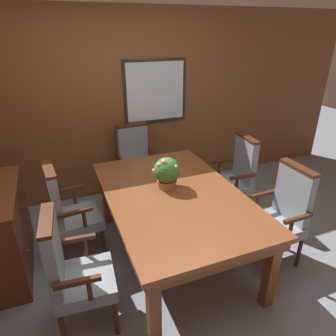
{
  "coord_description": "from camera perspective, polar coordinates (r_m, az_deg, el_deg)",
  "views": [
    {
      "loc": [
        -0.87,
        -2.0,
        2.19
      ],
      "look_at": [
        0.1,
        0.44,
        0.96
      ],
      "focal_mm": 32.0,
      "sensor_mm": 36.0,
      "label": 1
    }
  ],
  "objects": [
    {
      "name": "ground_plane",
      "position": [
        3.08,
        1.31,
        -19.98
      ],
      "size": [
        14.0,
        14.0,
        0.0
      ],
      "primitive_type": "plane",
      "color": "gray"
    },
    {
      "name": "chair_right_near",
      "position": [
        3.15,
        20.87,
        -8.01
      ],
      "size": [
        0.46,
        0.51,
        1.03
      ],
      "rotation": [
        0.0,
        0.0,
        -1.55
      ],
      "color": "#472314",
      "rests_on": "ground_plane"
    },
    {
      "name": "potted_plant",
      "position": [
        2.9,
        -0.22,
        -0.82
      ],
      "size": [
        0.27,
        0.26,
        0.32
      ],
      "color": "#B2603D",
      "rests_on": "dining_table"
    },
    {
      "name": "wall_back",
      "position": [
        4.11,
        -9.06,
        11.36
      ],
      "size": [
        7.2,
        0.08,
        2.45
      ],
      "color": "brown",
      "rests_on": "ground_plane"
    },
    {
      "name": "chair_left_far",
      "position": [
        3.15,
        -18.56,
        -7.6
      ],
      "size": [
        0.49,
        0.53,
        1.03
      ],
      "rotation": [
        0.0,
        0.0,
        1.66
      ],
      "color": "#472314",
      "rests_on": "ground_plane"
    },
    {
      "name": "dining_table",
      "position": [
        2.91,
        1.1,
        -6.34
      ],
      "size": [
        1.23,
        1.93,
        0.76
      ],
      "color": "brown",
      "rests_on": "ground_plane"
    },
    {
      "name": "chair_head_far",
      "position": [
        4.09,
        -6.09,
        1.4
      ],
      "size": [
        0.53,
        0.49,
        1.03
      ],
      "rotation": [
        0.0,
        0.0,
        0.09
      ],
      "color": "#472314",
      "rests_on": "ground_plane"
    },
    {
      "name": "chair_right_far",
      "position": [
        3.76,
        12.77,
        -1.32
      ],
      "size": [
        0.49,
        0.53,
        1.03
      ],
      "rotation": [
        0.0,
        0.0,
        -1.66
      ],
      "color": "#472314",
      "rests_on": "ground_plane"
    },
    {
      "name": "chair_left_near",
      "position": [
        2.46,
        -17.79,
        -18.03
      ],
      "size": [
        0.49,
        0.53,
        1.03
      ],
      "rotation": [
        0.0,
        0.0,
        1.49
      ],
      "color": "#472314",
      "rests_on": "ground_plane"
    }
  ]
}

